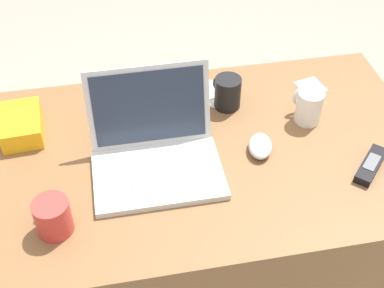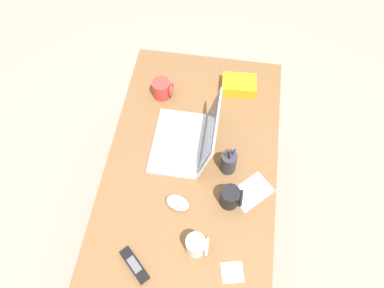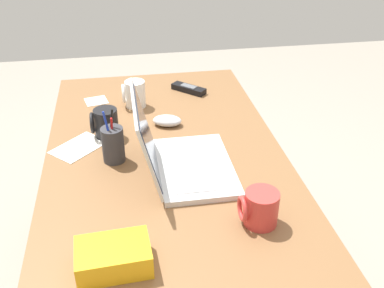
{
  "view_description": "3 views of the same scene",
  "coord_description": "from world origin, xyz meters",
  "views": [
    {
      "loc": [
        -0.2,
        -1.06,
        1.78
      ],
      "look_at": [
        -0.01,
        -0.01,
        0.77
      ],
      "focal_mm": 49.4,
      "sensor_mm": 36.0,
      "label": 1
    },
    {
      "loc": [
        0.77,
        0.12,
        2.27
      ],
      "look_at": [
        -0.06,
        -0.0,
        0.83
      ],
      "focal_mm": 35.63,
      "sensor_mm": 36.0,
      "label": 2
    },
    {
      "loc": [
        -1.25,
        0.12,
        1.51
      ],
      "look_at": [
        -0.03,
        -0.09,
        0.77
      ],
      "focal_mm": 42.13,
      "sensor_mm": 36.0,
      "label": 3
    }
  ],
  "objects": [
    {
      "name": "paper_note_left",
      "position": [
        0.08,
        0.28,
        0.73
      ],
      "size": [
        0.2,
        0.2,
        0.0
      ],
      "primitive_type": "cube",
      "rotation": [
        0.0,
        0.0,
        -0.79
      ],
      "color": "white",
      "rests_on": "desk"
    },
    {
      "name": "snack_bag",
      "position": [
        -0.48,
        0.17,
        0.76
      ],
      "size": [
        0.12,
        0.18,
        0.06
      ],
      "primitive_type": "cube",
      "rotation": [
        0.0,
        0.0,
        0.06
      ],
      "color": "#F2AD19",
      "rests_on": "desk"
    },
    {
      "name": "cordless_phone",
      "position": [
        0.47,
        -0.15,
        0.74
      ],
      "size": [
        0.14,
        0.14,
        0.03
      ],
      "color": "black",
      "rests_on": "desk"
    },
    {
      "name": "coffee_mug_spare",
      "position": [
        0.36,
        0.08,
        0.78
      ],
      "size": [
        0.08,
        0.09,
        0.1
      ],
      "color": "white",
      "rests_on": "desk"
    },
    {
      "name": "laptop",
      "position": [
        -0.11,
        -0.03,
        0.78
      ],
      "size": [
        0.35,
        0.29,
        0.25
      ],
      "color": "silver",
      "rests_on": "desk"
    },
    {
      "name": "pen_holder",
      "position": [
        -0.02,
        0.16,
        0.79
      ],
      "size": [
        0.07,
        0.07,
        0.18
      ],
      "color": "#333338",
      "rests_on": "desk"
    },
    {
      "name": "ground_plane",
      "position": [
        0.0,
        0.0,
        0.0
      ],
      "size": [
        6.0,
        6.0,
        0.0
      ],
      "primitive_type": "plane",
      "color": "gray"
    },
    {
      "name": "paper_note_near_laptop",
      "position": [
        0.43,
        0.23,
        0.73
      ],
      "size": [
        0.1,
        0.1,
        0.0
      ],
      "primitive_type": "cube",
      "rotation": [
        0.0,
        0.0,
        0.23
      ],
      "color": "white",
      "rests_on": "desk"
    },
    {
      "name": "coffee_mug_tall",
      "position": [
        0.14,
        0.19,
        0.78
      ],
      "size": [
        0.08,
        0.09,
        0.1
      ],
      "color": "black",
      "rests_on": "desk"
    },
    {
      "name": "coffee_mug_white",
      "position": [
        -0.39,
        -0.2,
        0.78
      ],
      "size": [
        0.09,
        0.1,
        0.1
      ],
      "color": "#C63833",
      "rests_on": "desk"
    },
    {
      "name": "desk",
      "position": [
        0.0,
        0.0,
        0.36
      ],
      "size": [
        1.36,
        0.77,
        0.73
      ],
      "primitive_type": "cube",
      "color": "brown",
      "rests_on": "ground"
    },
    {
      "name": "computer_mouse",
      "position": [
        0.19,
        -0.03,
        0.75
      ],
      "size": [
        0.09,
        0.12,
        0.04
      ],
      "primitive_type": "ellipsoid",
      "rotation": [
        0.0,
        0.0,
        -0.29
      ],
      "color": "silver",
      "rests_on": "desk"
    }
  ]
}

